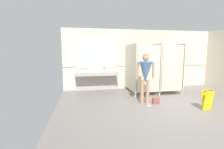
# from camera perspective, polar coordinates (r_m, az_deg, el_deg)

# --- Properties ---
(ground_plane) EXTENTS (7.45, 6.77, 0.10)m
(ground_plane) POSITION_cam_1_polar(r_m,az_deg,el_deg) (5.35, 23.11, -11.85)
(ground_plane) COLOR gray
(wall_back) EXTENTS (7.45, 0.12, 2.74)m
(wall_back) POSITION_cam_1_polar(r_m,az_deg,el_deg) (7.85, 10.90, 5.38)
(wall_back) COLOR beige
(wall_back) RESTS_ON ground_plane
(wall_back_tile_band) EXTENTS (7.45, 0.01, 0.06)m
(wall_back_tile_band) POSITION_cam_1_polar(r_m,az_deg,el_deg) (7.81, 11.01, 3.00)
(wall_back_tile_band) COLOR #9E937F
(wall_back_tile_band) RESTS_ON wall_back
(vanity_counter) EXTENTS (1.90, 0.56, 0.96)m
(vanity_counter) POSITION_cam_1_polar(r_m,az_deg,el_deg) (7.14, -5.53, -0.82)
(vanity_counter) COLOR #B2ADA3
(vanity_counter) RESTS_ON ground_plane
(mirror_panel) EXTENTS (1.80, 0.02, 1.04)m
(mirror_panel) POSITION_cam_1_polar(r_m,az_deg,el_deg) (7.26, -5.77, 6.42)
(mirror_panel) COLOR silver
(mirror_panel) RESTS_ON wall_back
(bathroom_stalls) EXTENTS (2.05, 1.55, 2.07)m
(bathroom_stalls) POSITION_cam_1_polar(r_m,az_deg,el_deg) (6.95, 14.95, 2.53)
(bathroom_stalls) COLOR beige
(bathroom_stalls) RESTS_ON ground_plane
(person_standing) EXTENTS (0.56, 0.50, 1.65)m
(person_standing) POSITION_cam_1_polar(r_m,az_deg,el_deg) (5.31, 11.81, 0.68)
(person_standing) COLOR tan
(person_standing) RESTS_ON ground_plane
(handbag) EXTENTS (0.22, 0.11, 0.33)m
(handbag) POSITION_cam_1_polar(r_m,az_deg,el_deg) (5.59, 15.36, -8.86)
(handbag) COLOR #934C42
(handbag) RESTS_ON ground_plane
(soap_dispenser) EXTENTS (0.07, 0.07, 0.20)m
(soap_dispenser) POSITION_cam_1_polar(r_m,az_deg,el_deg) (7.22, -2.77, 1.79)
(soap_dispenser) COLOR #D899B2
(soap_dispenser) RESTS_ON vanity_counter
(paper_cup) EXTENTS (0.07, 0.07, 0.10)m
(paper_cup) POSITION_cam_1_polar(r_m,az_deg,el_deg) (6.95, -4.29, 1.27)
(paper_cup) COLOR beige
(paper_cup) RESTS_ON vanity_counter
(wet_floor_sign) EXTENTS (0.28, 0.19, 0.60)m
(wet_floor_sign) POSITION_cam_1_polar(r_m,az_deg,el_deg) (5.51, 30.80, -7.81)
(wet_floor_sign) COLOR yellow
(wet_floor_sign) RESTS_ON ground_plane
(floor_drain_cover) EXTENTS (0.14, 0.14, 0.01)m
(floor_drain_cover) POSITION_cam_1_polar(r_m,az_deg,el_deg) (5.37, 13.00, -10.72)
(floor_drain_cover) COLOR #B7BABF
(floor_drain_cover) RESTS_ON ground_plane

